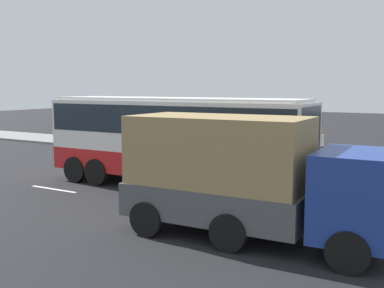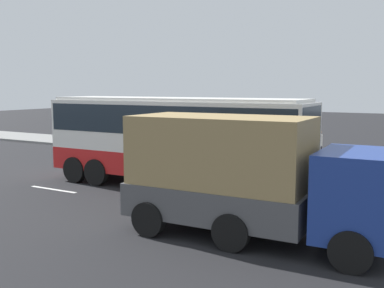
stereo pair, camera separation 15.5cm
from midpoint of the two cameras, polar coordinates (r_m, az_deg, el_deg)
The scene contains 6 objects.
ground_plane at distance 18.04m, azimuth 2.27°, elevation -5.72°, with size 120.00×120.00×0.00m, color black.
sidewalk_curb at distance 26.08m, azimuth 11.48°, elevation -1.69°, with size 80.00×4.00×0.15m, color gray.
lane_centreline at distance 14.56m, azimuth 2.93°, elevation -8.85°, with size 37.07×0.16×0.01m.
coach_bus at distance 17.92m, azimuth -1.97°, elevation 1.44°, with size 10.92×2.77×3.62m.
cargo_truck at distance 12.09m, azimuth 7.32°, elevation -3.87°, with size 7.10×2.85×3.25m.
pedestrian_near_curb at distance 24.55m, azimuth 16.09°, elevation 0.06°, with size 0.32×0.32×1.66m.
Camera 1 is at (8.30, -15.50, 4.01)m, focal length 42.23 mm.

